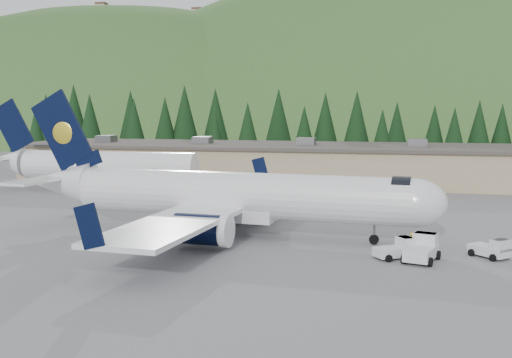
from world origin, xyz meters
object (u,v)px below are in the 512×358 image
object	(u,v)px
baggage_tug_c	(422,249)
ramp_worker	(412,245)
airliner	(228,196)
second_airliner	(87,165)
baggage_tug_a	(397,249)
terminal_building	(271,162)
baggage_tug_b	(492,249)

from	to	relation	value
baggage_tug_c	ramp_worker	size ratio (longest dim) A/B	2.11
airliner	second_airliner	xyz separation A→B (m)	(-23.87, 21.91, 0.11)
baggage_tug_a	ramp_worker	bearing A→B (deg)	-4.07
terminal_building	baggage_tug_c	bearing A→B (deg)	-66.00
airliner	baggage_tug_b	world-z (taller)	airliner
second_airliner	ramp_worker	bearing A→B (deg)	-34.58
baggage_tug_a	ramp_worker	xyz separation A→B (m)	(0.99, 0.58, 0.22)
airliner	baggage_tug_b	xyz separation A→B (m)	(20.20, -3.78, -2.56)
ramp_worker	baggage_tug_a	bearing A→B (deg)	13.55
baggage_tug_a	second_airliner	bearing A→B (deg)	109.80
baggage_tug_c	baggage_tug_a	bearing A→B (deg)	96.28
airliner	baggage_tug_c	bearing A→B (deg)	-14.74
baggage_tug_b	terminal_building	world-z (taller)	terminal_building
ramp_worker	baggage_tug_b	bearing A→B (deg)	172.44
airliner	baggage_tug_b	bearing A→B (deg)	-5.53
baggage_tug_b	ramp_worker	xyz separation A→B (m)	(-5.51, -0.89, 0.23)
baggage_tug_b	baggage_tug_c	bearing A→B (deg)	-114.51
airliner	baggage_tug_a	world-z (taller)	airliner
second_airliner	ramp_worker	distance (m)	46.89
ramp_worker	airliner	bearing A→B (deg)	-34.34
baggage_tug_b	second_airliner	bearing A→B (deg)	-164.89
baggage_tug_a	ramp_worker	size ratio (longest dim) A/B	1.73
baggage_tug_a	baggage_tug_c	world-z (taller)	baggage_tug_c
baggage_tug_c	second_airliner	bearing A→B (deg)	71.32
baggage_tug_a	baggage_tug_b	world-z (taller)	baggage_tug_a
baggage_tug_a	airliner	bearing A→B (deg)	124.71
airliner	baggage_tug_c	xyz separation A→B (m)	(15.39, -5.55, -2.40)
airliner	baggage_tug_b	size ratio (longest dim) A/B	12.49
airliner	baggage_tug_a	xyz separation A→B (m)	(13.70, -5.25, -2.56)
second_airliner	baggage_tug_a	bearing A→B (deg)	-35.86
baggage_tug_a	ramp_worker	world-z (taller)	ramp_worker
baggage_tug_c	ramp_worker	distance (m)	1.13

